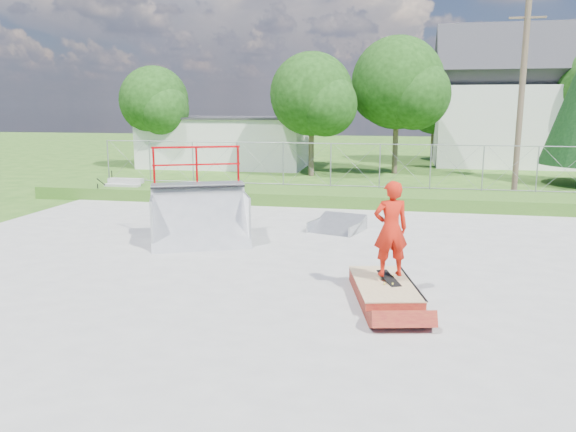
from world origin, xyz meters
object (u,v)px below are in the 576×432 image
skater (391,232)px  flat_bank_ramp (337,225)px  quarter_pipe (199,197)px  grind_box (384,290)px

skater → flat_bank_ramp: bearing=-91.4°
flat_bank_ramp → skater: bearing=-57.3°
quarter_pipe → skater: (5.29, -3.53, 0.02)m
quarter_pipe → skater: 6.36m
grind_box → quarter_pipe: 6.45m
grind_box → skater: size_ratio=1.31×
skater → grind_box: bearing=32.9°
quarter_pipe → skater: quarter_pipe is taller
quarter_pipe → grind_box: bearing=-58.1°
quarter_pipe → flat_bank_ramp: size_ratio=1.75×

